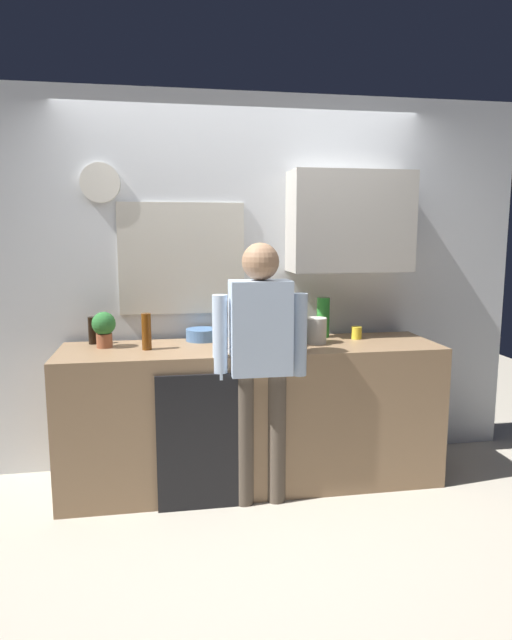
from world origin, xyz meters
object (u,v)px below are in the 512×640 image
Objects in this scene: cup_yellow_cup at (357,333)px; person_at_sink at (260,353)px; coffee_maker at (283,323)px; bottle_amber_beer at (146,332)px; bottle_clear_soda at (323,317)px; mixing_bowl at (202,335)px; storage_canister at (316,330)px; dish_soap at (244,330)px; bottle_dark_sauce at (93,330)px; potted_plant at (104,327)px.

cup_yellow_cup is 0.85m from person_at_sink.
bottle_amber_beer is (-0.87, 0.00, -0.03)m from coffee_maker.
person_at_sink is (-0.20, -0.28, -0.13)m from coffee_maker.
bottle_clear_soda is 0.85m from mixing_bowl.
storage_canister is (-0.11, -0.20, -0.05)m from bottle_clear_soda.
cup_yellow_cup is 0.39× the size of mixing_bowl.
dish_soap is 1.06× the size of storage_canister.
cup_yellow_cup is at bearing -3.99° from bottle_dark_sauce.
person_at_sink is (0.94, -0.40, -0.11)m from potted_plant.
coffee_maker is 0.30m from dish_soap.
potted_plant is 0.91m from dish_soap.
bottle_dark_sauce is at bearing 141.40° from person_at_sink.
bottle_amber_beer is 0.29m from potted_plant.
potted_plant is at bearing 176.17° from storage_canister.
storage_canister is at bearing 24.67° from person_at_sink.
bottle_clear_soda is at bearing -1.26° from mixing_bowl.
cup_yellow_cup is 0.47× the size of dish_soap.
mixing_bowl is at bearing 154.15° from coffee_maker.
coffee_maker is 0.37m from person_at_sink.
coffee_maker is at bearing -25.85° from mixing_bowl.
mixing_bowl is 0.77m from storage_canister.
person_at_sink is at bearing -23.20° from potted_plant.
dish_soap is (0.27, -0.08, 0.04)m from mixing_bowl.
storage_canister is at bearing 1.21° from bottle_amber_beer.
bottle_amber_beer is (0.36, -0.24, 0.03)m from bottle_dark_sauce.
bottle_dark_sauce is 0.82× the size of mixing_bowl.
mixing_bowl is 0.65m from potted_plant.
potted_plant is 0.14× the size of person_at_sink.
person_at_sink is (1.03, -0.53, -0.07)m from bottle_dark_sauce.
potted_plant is (-1.14, 0.12, -0.01)m from coffee_maker.
person_at_sink reaches higher than bottle_clear_soda.
cup_yellow_cup is 0.05× the size of person_at_sink.
bottle_dark_sauce is 1.47m from storage_canister.
potted_plant is (-1.48, -0.11, -0.01)m from bottle_clear_soda.
coffee_maker is 1.83× the size of bottle_dark_sauce.
bottle_clear_soda is 0.24m from storage_canister.
bottle_dark_sauce is at bearing 171.38° from storage_canister.
bottle_dark_sauce is 0.78× the size of potted_plant.
bottle_amber_beer and potted_plant have the same top height.
dish_soap is at bearing 83.03° from person_at_sink.
bottle_dark_sauce is 0.64× the size of bottle_clear_soda.
dish_soap is 0.11× the size of person_at_sink.
person_at_sink is (-0.54, -0.51, -0.12)m from bottle_clear_soda.
bottle_amber_beer is at bearing 145.58° from person_at_sink.
bottle_amber_beer reaches higher than storage_canister.
person_at_sink reaches higher than cup_yellow_cup.
potted_plant is 1.03m from person_at_sink.
bottle_clear_soda is at bearing 153.59° from cup_yellow_cup.
mixing_bowl is 1.22× the size of dish_soap.
bottle_clear_soda reaches higher than potted_plant.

